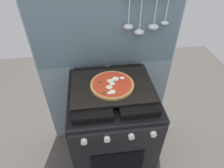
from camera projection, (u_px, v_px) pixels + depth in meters
ground_plane at (112, 158)px, 1.84m from camera, size 4.00×4.00×0.00m
kitchen_backsplash at (107, 71)px, 1.60m from camera, size 1.10×0.09×1.55m
stove at (112, 129)px, 1.56m from camera, size 0.60×0.64×0.90m
baking_tray at (112, 86)px, 1.26m from camera, size 0.54×0.38×0.02m
pizza_left at (112, 85)px, 1.25m from camera, size 0.29×0.29×0.03m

